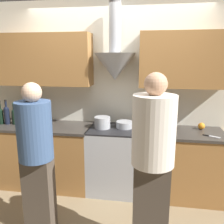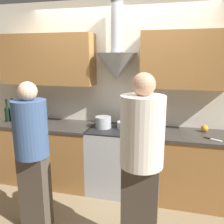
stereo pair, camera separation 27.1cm
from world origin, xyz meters
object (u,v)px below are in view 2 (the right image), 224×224
Objects in this scene: wine_bottle_4 at (31,115)px; orange_fruit at (205,128)px; wine_bottle_0 at (7,113)px; mixing_bowl at (125,125)px; saucepan at (158,127)px; stove_range at (114,159)px; person_foreground_right at (141,164)px; person_foreground_left at (32,152)px; wine_bottle_3 at (26,114)px; wine_bottle_1 at (13,112)px; stock_pot at (103,122)px; wine_bottle_5 at (37,114)px; wine_bottle_2 at (20,114)px.

orange_fruit is at bearing 4.23° from wine_bottle_4.
mixing_bowl is (1.77, 0.08, -0.09)m from wine_bottle_0.
orange_fruit is at bearing 6.44° from saucepan.
stove_range is 1.32m from person_foreground_right.
person_foreground_left is (-1.22, -1.03, -0.06)m from saucepan.
person_foreground_left reaches higher than stove_range.
person_foreground_left is (-0.78, -1.01, -0.06)m from mixing_bowl.
mixing_bowl is at bearing -175.19° from orange_fruit.
person_foreground_right reaches higher than wine_bottle_3.
person_foreground_right reaches higher than orange_fruit.
stock_pot is at bearing 0.73° from wine_bottle_1.
stock_pot is 0.74m from saucepan.
wine_bottle_4 is 1.10m from person_foreground_left.
stove_range is 10.03× the size of orange_fruit.
wine_bottle_5 reaches higher than stock_pot.
wine_bottle_3 is at bearing 2.97° from wine_bottle_0.
person_foreground_right is (1.74, -1.08, -0.08)m from wine_bottle_4.
person_foreground_right reaches higher than person_foreground_left.
wine_bottle_1 is at bearing 179.12° from wine_bottle_5.
wine_bottle_0 reaches higher than wine_bottle_2.
wine_bottle_0 reaches higher than saucepan.
mixing_bowl is 1.28m from person_foreground_left.
stove_range is 0.54m from stock_pot.
wine_bottle_3 is 1.79× the size of saucepan.
wine_bottle_0 is 0.19× the size of person_foreground_right.
person_foreground_left is at bearing -46.15° from wine_bottle_1.
wine_bottle_4 is 1.38m from mixing_bowl.
wine_bottle_5 is 1.97m from person_foreground_right.
stove_range is at bearing 1.13° from stock_pot.
orange_fruit is at bearing 3.43° from wine_bottle_1.
saucepan is at bearing 7.36° from stove_range.
orange_fruit is (2.39, 0.18, -0.08)m from wine_bottle_4.
wine_bottle_3 is at bearing -176.46° from orange_fruit.
stock_pot is at bearing 62.90° from person_foreground_left.
mixing_bowl is 1.24× the size of saucepan.
wine_bottle_2 reaches higher than stock_pot.
wine_bottle_5 is 0.99m from stock_pot.
wine_bottle_4 reaches higher than orange_fruit.
saucepan is at bearing 2.64° from wine_bottle_3.
person_foreground_right reaches higher than wine_bottle_0.
wine_bottle_1 is 0.22× the size of person_foreground_left.
wine_bottle_4 is at bearing -178.26° from stock_pot.
person_foreground_left is (-0.64, -0.96, 0.43)m from stove_range.
orange_fruit is (1.02, 0.09, 0.00)m from mixing_bowl.
stove_range is 1.53m from wine_bottle_2.
wine_bottle_4 reaches higher than mixing_bowl.
orange_fruit is at bearing 3.34° from wine_bottle_2.
wine_bottle_4 is 1.52× the size of stock_pot.
stove_range is 2.93× the size of wine_bottle_2.
wine_bottle_0 is 0.31m from wine_bottle_3.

